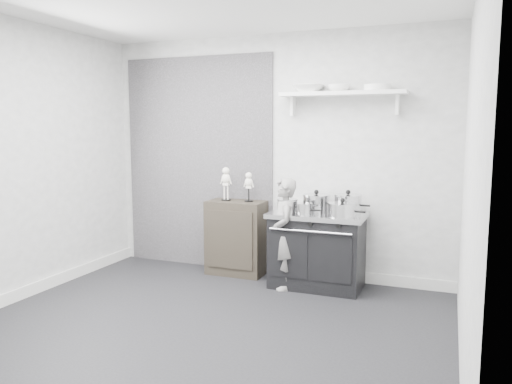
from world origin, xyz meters
TOP-DOWN VIEW (x-y plane):
  - ground at (0.00, 0.00)m, footprint 4.00×4.00m
  - room_shell at (-0.09, 0.15)m, footprint 4.02×3.62m
  - wall_shelf at (0.80, 1.68)m, footprint 1.30×0.26m
  - stove at (0.61, 1.48)m, footprint 0.99×0.62m
  - side_cabinet at (-0.37, 1.61)m, footprint 0.65×0.38m
  - child at (0.30, 1.30)m, footprint 0.42×0.50m
  - pot_front_left at (0.32, 1.37)m, footprint 0.30×0.21m
  - pot_back_left at (0.56, 1.60)m, footprint 0.38×0.29m
  - pot_back_right at (0.91, 1.56)m, footprint 0.37×0.28m
  - pot_front_right at (0.90, 1.32)m, footprint 0.37×0.28m
  - pot_front_center at (0.52, 1.31)m, footprint 0.25×0.16m
  - skeleton_full at (-0.50, 1.61)m, footprint 0.12×0.08m
  - skeleton_torso at (-0.22, 1.61)m, footprint 0.11×0.07m
  - bowl_large at (0.44, 1.67)m, footprint 0.33×0.33m
  - bowl_small at (0.76, 1.67)m, footprint 0.23×0.23m
  - plate_stack at (1.16, 1.67)m, footprint 0.27×0.27m

SIDE VIEW (x-z plane):
  - ground at x=0.00m, z-range 0.00..0.00m
  - stove at x=0.61m, z-range 0.00..0.79m
  - side_cabinet at x=-0.37m, z-range 0.00..0.84m
  - child at x=0.30m, z-range 0.00..1.16m
  - pot_front_center at x=0.52m, z-range 0.78..0.93m
  - pot_front_right at x=0.90m, z-range 0.77..0.96m
  - pot_front_left at x=0.32m, z-range 0.77..0.96m
  - pot_back_left at x=0.56m, z-range 0.77..0.99m
  - pot_back_right at x=0.91m, z-range 0.77..1.01m
  - skeleton_torso at x=-0.22m, z-range 0.84..1.22m
  - skeleton_full at x=-0.50m, z-range 0.84..1.28m
  - room_shell at x=-0.09m, z-range 0.28..2.99m
  - wall_shelf at x=0.80m, z-range 1.89..2.13m
  - plate_stack at x=1.16m, z-range 2.04..2.10m
  - bowl_small at x=0.76m, z-range 2.04..2.11m
  - bowl_large at x=0.44m, z-range 2.04..2.12m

